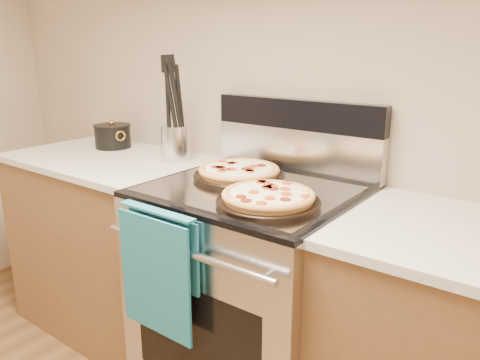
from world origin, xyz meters
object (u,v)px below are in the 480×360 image
Objects in this scene: range_body at (252,300)px; utensil_crock at (176,143)px; saucepan at (113,137)px; pepperoni_pizza_back at (239,173)px; pepperoni_pizza_front at (268,198)px.

utensil_crock is (-0.56, 0.17, 0.54)m from range_body.
range_body is 1.17m from saucepan.
pepperoni_pizza_back is 2.14× the size of utensil_crock.
utensil_crock is at bearing -0.77° from saucepan.
utensil_crock is at bearing 163.13° from range_body.
saucepan reaches higher than pepperoni_pizza_back.
range_body is 2.64× the size of pepperoni_pizza_front.
utensil_crock reaches higher than pepperoni_pizza_front.
utensil_crock reaches higher than saucepan.
pepperoni_pizza_back is 0.47m from utensil_crock.
range_body is at bearing 139.20° from pepperoni_pizza_front.
pepperoni_pizza_back is (-0.11, 0.05, 0.50)m from range_body.
saucepan reaches higher than pepperoni_pizza_front.
pepperoni_pizza_back is at bearing -7.51° from saucepan.
range_body is 0.80m from utensil_crock.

